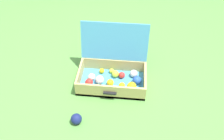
{
  "coord_description": "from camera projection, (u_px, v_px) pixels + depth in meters",
  "views": [
    {
      "loc": [
        0.19,
        -1.44,
        1.57
      ],
      "look_at": [
        0.05,
        0.01,
        0.17
      ],
      "focal_mm": 37.94,
      "sensor_mm": 36.0,
      "label": 1
    }
  ],
  "objects": [
    {
      "name": "ground_plane",
      "position": [
        107.0,
        84.0,
        2.14
      ],
      "size": [
        16.0,
        16.0,
        0.0
      ],
      "primitive_type": "plane",
      "color": "#569342"
    },
    {
      "name": "open_suitcase",
      "position": [
        113.0,
        71.0,
        2.1
      ],
      "size": [
        0.6,
        0.47,
        0.48
      ],
      "color": "#4799C6",
      "rests_on": "ground"
    },
    {
      "name": "stray_ball_on_grass",
      "position": [
        76.0,
        119.0,
        1.82
      ],
      "size": [
        0.09,
        0.09,
        0.09
      ],
      "primitive_type": "sphere",
      "color": "navy",
      "rests_on": "ground"
    }
  ]
}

